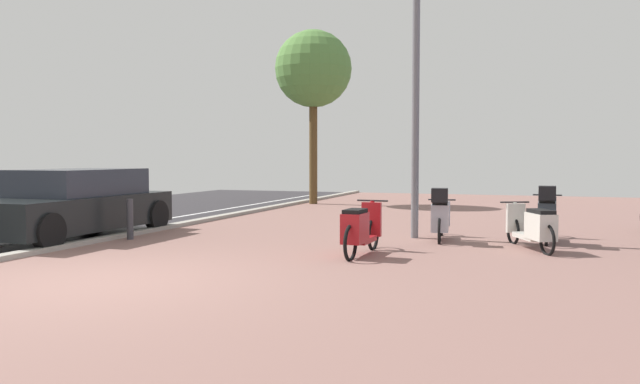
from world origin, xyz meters
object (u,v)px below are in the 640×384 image
(scooter_extra, at_px, (440,216))
(scooter_mid, at_px, (360,230))
(scooter_far, at_px, (547,216))
(street_tree, at_px, (313,70))
(parked_car_near, at_px, (74,204))
(bollard_far, at_px, (130,219))
(lamp_post, at_px, (416,72))
(scooter_near, at_px, (534,227))

(scooter_extra, bearing_deg, scooter_mid, -113.18)
(scooter_far, xyz_separation_m, scooter_extra, (-1.82, -0.39, -0.03))
(scooter_far, relative_size, street_tree, 0.33)
(scooter_mid, relative_size, scooter_extra, 1.04)
(parked_car_near, bearing_deg, street_tree, 81.79)
(scooter_extra, distance_m, parked_car_near, 6.88)
(scooter_mid, bearing_deg, scooter_far, 42.73)
(scooter_extra, distance_m, bollard_far, 5.69)
(scooter_mid, height_order, lamp_post, lamp_post)
(scooter_near, relative_size, bollard_far, 2.24)
(lamp_post, xyz_separation_m, street_tree, (-4.76, 7.60, 1.21))
(street_tree, xyz_separation_m, bollard_far, (-0.16, -9.55, -3.94))
(scooter_far, bearing_deg, lamp_post, -177.60)
(scooter_mid, distance_m, parked_car_near, 5.77)
(street_tree, relative_size, bollard_far, 7.45)
(scooter_far, bearing_deg, parked_car_near, -166.21)
(scooter_extra, relative_size, street_tree, 0.30)
(parked_car_near, distance_m, bollard_far, 1.25)
(scooter_far, xyz_separation_m, street_tree, (-7.10, 7.50, 3.84))
(scooter_far, height_order, scooter_extra, scooter_far)
(lamp_post, relative_size, bollard_far, 7.41)
(scooter_far, distance_m, parked_car_near, 8.74)
(scooter_far, xyz_separation_m, parked_car_near, (-8.48, -2.08, 0.15))
(street_tree, bearing_deg, lamp_post, -57.94)
(scooter_mid, relative_size, bollard_far, 2.34)
(parked_car_near, height_order, lamp_post, lamp_post)
(parked_car_near, xyz_separation_m, lamp_post, (6.14, 1.98, 2.47))
(scooter_mid, xyz_separation_m, street_tree, (-4.37, 10.03, 3.91))
(street_tree, bearing_deg, scooter_mid, -66.47)
(street_tree, height_order, bollard_far, street_tree)
(scooter_mid, distance_m, scooter_far, 3.72)
(scooter_near, xyz_separation_m, street_tree, (-6.90, 8.56, 3.93))
(scooter_near, height_order, scooter_far, scooter_far)
(scooter_far, relative_size, scooter_extra, 1.09)
(scooter_near, distance_m, scooter_extra, 1.75)
(street_tree, bearing_deg, scooter_near, -51.14)
(street_tree, bearing_deg, bollard_far, -90.95)
(scooter_near, height_order, street_tree, street_tree)
(scooter_extra, xyz_separation_m, lamp_post, (-0.52, 0.29, 2.65))
(scooter_near, bearing_deg, scooter_far, 79.30)
(scooter_far, height_order, lamp_post, lamp_post)
(parked_car_near, bearing_deg, scooter_far, 13.79)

